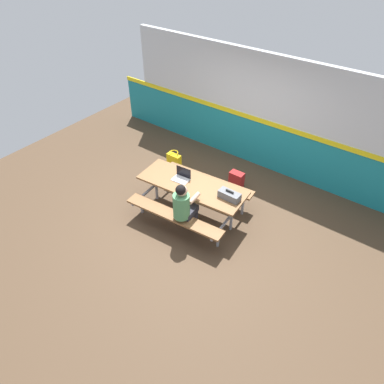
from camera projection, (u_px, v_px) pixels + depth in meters
ground_plane at (195, 215)px, 7.19m from camera, size 10.00×10.00×0.02m
accent_backdrop at (259, 114)px, 7.87m from camera, size 8.00×0.14×2.60m
picnic_table_main at (192, 191)px, 6.85m from camera, size 2.15×1.72×0.74m
student_nearer at (184, 205)px, 6.33m from camera, size 0.39×0.53×1.21m
laptop_silver at (182, 177)px, 6.84m from camera, size 0.34×0.25×0.22m
toolbox_grey at (229, 195)px, 6.38m from camera, size 0.40×0.18×0.18m
backpack_dark at (236, 181)px, 7.68m from camera, size 0.30×0.22×0.44m
tote_bag_bright at (174, 161)px, 8.33m from camera, size 0.34×0.21×0.43m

